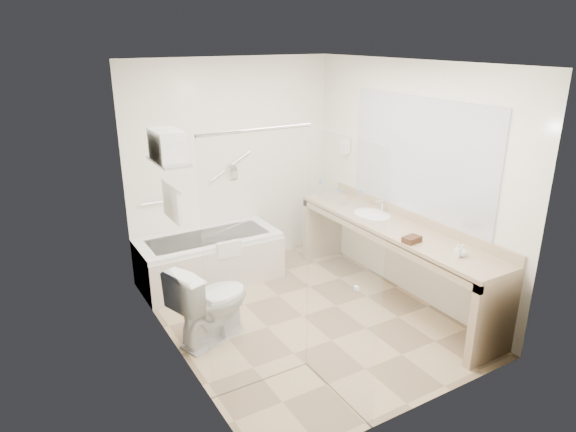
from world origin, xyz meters
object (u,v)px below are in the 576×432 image
vanity_counter (393,244)px  toilet (211,302)px  bathtub (210,259)px  amenity_basket (412,239)px  water_bottle_left (320,190)px

vanity_counter → toilet: size_ratio=3.45×
bathtub → amenity_basket: amenity_basket is taller
bathtub → amenity_basket: bearing=-53.4°
toilet → amenity_basket: bearing=-129.0°
vanity_counter → amenity_basket: size_ratio=15.61×
toilet → amenity_basket: (1.80, -0.68, 0.50)m
toilet → water_bottle_left: water_bottle_left is taller
vanity_counter → amenity_basket: 0.52m
bathtub → amenity_basket: (1.35, -1.82, 0.60)m
bathtub → amenity_basket: 2.35m
bathtub → toilet: size_ratio=2.04×
amenity_basket → water_bottle_left: size_ratio=0.83×
vanity_counter → toilet: vanity_counter is taller
vanity_counter → amenity_basket: vanity_counter is taller
toilet → water_bottle_left: (1.85, 0.95, 0.56)m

